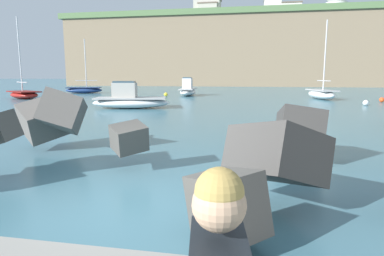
{
  "coord_description": "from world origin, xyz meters",
  "views": [
    {
      "loc": [
        2.08,
        -5.36,
        2.35
      ],
      "look_at": [
        0.98,
        0.5,
        1.4
      ],
      "focal_mm": 30.9,
      "sensor_mm": 36.0,
      "label": 1
    }
  ],
  "objects_px": {
    "station_building_west": "(208,14)",
    "station_building_east": "(272,10)",
    "boat_near_left": "(84,90)",
    "station_building_annex": "(207,12)",
    "boat_far_right": "(321,94)",
    "boat_near_right": "(130,100)",
    "boat_mid_centre": "(24,94)",
    "mooring_buoy_middle": "(382,100)",
    "boat_far_centre": "(188,90)",
    "station_building_central": "(290,15)",
    "mooring_buoy_outer": "(166,94)",
    "mooring_buoy_inner": "(366,103)"
  },
  "relations": [
    {
      "from": "boat_mid_centre",
      "to": "station_building_central",
      "type": "xyz_separation_m",
      "value": [
        32.28,
        69.62,
        18.6
      ]
    },
    {
      "from": "boat_mid_centre",
      "to": "mooring_buoy_outer",
      "type": "height_order",
      "value": "boat_mid_centre"
    },
    {
      "from": "station_building_west",
      "to": "station_building_east",
      "type": "height_order",
      "value": "station_building_east"
    },
    {
      "from": "mooring_buoy_inner",
      "to": "station_building_east",
      "type": "relative_size",
      "value": 0.08
    },
    {
      "from": "boat_near_left",
      "to": "boat_far_right",
      "type": "bearing_deg",
      "value": -11.52
    },
    {
      "from": "boat_far_centre",
      "to": "boat_near_right",
      "type": "bearing_deg",
      "value": -94.39
    },
    {
      "from": "boat_near_left",
      "to": "station_building_east",
      "type": "xyz_separation_m",
      "value": [
        26.16,
        48.8,
        18.25
      ]
    },
    {
      "from": "boat_near_left",
      "to": "station_building_annex",
      "type": "xyz_separation_m",
      "value": [
        9.22,
        51.38,
        18.87
      ]
    },
    {
      "from": "boat_far_centre",
      "to": "station_building_central",
      "type": "height_order",
      "value": "station_building_central"
    },
    {
      "from": "mooring_buoy_outer",
      "to": "boat_far_right",
      "type": "bearing_deg",
      "value": -5.01
    },
    {
      "from": "boat_near_left",
      "to": "boat_near_right",
      "type": "relative_size",
      "value": 1.22
    },
    {
      "from": "station_building_east",
      "to": "station_building_central",
      "type": "bearing_deg",
      "value": 62.18
    },
    {
      "from": "mooring_buoy_outer",
      "to": "station_building_east",
      "type": "bearing_deg",
      "value": 75.53
    },
    {
      "from": "boat_near_left",
      "to": "station_building_east",
      "type": "height_order",
      "value": "station_building_east"
    },
    {
      "from": "station_building_central",
      "to": "station_building_east",
      "type": "xyz_separation_m",
      "value": [
        -5.33,
        -10.1,
        -0.35
      ]
    },
    {
      "from": "boat_near_left",
      "to": "station_building_central",
      "type": "relative_size",
      "value": 1.04
    },
    {
      "from": "boat_near_right",
      "to": "station_building_east",
      "type": "height_order",
      "value": "station_building_east"
    },
    {
      "from": "boat_near_right",
      "to": "station_building_east",
      "type": "distance_m",
      "value": 70.55
    },
    {
      "from": "station_building_central",
      "to": "station_building_west",
      "type": "bearing_deg",
      "value": -159.86
    },
    {
      "from": "boat_far_centre",
      "to": "boat_far_right",
      "type": "distance_m",
      "value": 14.52
    },
    {
      "from": "station_building_central",
      "to": "station_building_annex",
      "type": "height_order",
      "value": "station_building_annex"
    },
    {
      "from": "boat_mid_centre",
      "to": "boat_near_left",
      "type": "bearing_deg",
      "value": 85.77
    },
    {
      "from": "boat_near_right",
      "to": "mooring_buoy_middle",
      "type": "relative_size",
      "value": 13.12
    },
    {
      "from": "boat_mid_centre",
      "to": "station_building_west",
      "type": "height_order",
      "value": "station_building_west"
    },
    {
      "from": "boat_near_left",
      "to": "station_building_west",
      "type": "height_order",
      "value": "station_building_west"
    },
    {
      "from": "boat_far_centre",
      "to": "station_building_central",
      "type": "bearing_deg",
      "value": 74.71
    },
    {
      "from": "station_building_west",
      "to": "boat_near_right",
      "type": "bearing_deg",
      "value": -86.8
    },
    {
      "from": "boat_far_centre",
      "to": "mooring_buoy_inner",
      "type": "distance_m",
      "value": 19.06
    },
    {
      "from": "boat_mid_centre",
      "to": "mooring_buoy_middle",
      "type": "relative_size",
      "value": 18.42
    },
    {
      "from": "boat_mid_centre",
      "to": "station_building_east",
      "type": "xyz_separation_m",
      "value": [
        26.95,
        59.52,
        18.25
      ]
    },
    {
      "from": "boat_far_right",
      "to": "station_building_annex",
      "type": "xyz_separation_m",
      "value": [
        -19.6,
        57.25,
        18.79
      ]
    },
    {
      "from": "station_building_east",
      "to": "boat_far_centre",
      "type": "bearing_deg",
      "value": -102.6
    },
    {
      "from": "station_building_east",
      "to": "boat_near_right",
      "type": "bearing_deg",
      "value": -100.75
    },
    {
      "from": "boat_far_centre",
      "to": "mooring_buoy_outer",
      "type": "xyz_separation_m",
      "value": [
        -2.2,
        -1.64,
        -0.43
      ]
    },
    {
      "from": "boat_mid_centre",
      "to": "boat_near_right",
      "type": "bearing_deg",
      "value": -27.68
    },
    {
      "from": "boat_near_left",
      "to": "mooring_buoy_inner",
      "type": "relative_size",
      "value": 15.97
    },
    {
      "from": "boat_far_centre",
      "to": "station_building_west",
      "type": "xyz_separation_m",
      "value": [
        -5.04,
        53.66,
        18.01
      ]
    },
    {
      "from": "station_building_west",
      "to": "mooring_buoy_middle",
      "type": "bearing_deg",
      "value": -68.39
    },
    {
      "from": "boat_near_left",
      "to": "station_building_central",
      "type": "distance_m",
      "value": 69.33
    },
    {
      "from": "station_building_west",
      "to": "boat_far_centre",
      "type": "bearing_deg",
      "value": -84.63
    },
    {
      "from": "station_building_annex",
      "to": "station_building_east",
      "type": "bearing_deg",
      "value": -8.66
    },
    {
      "from": "station_building_central",
      "to": "station_building_annex",
      "type": "distance_m",
      "value": 23.51
    },
    {
      "from": "mooring_buoy_middle",
      "to": "station_building_central",
      "type": "relative_size",
      "value": 0.07
    },
    {
      "from": "boat_near_left",
      "to": "mooring_buoy_outer",
      "type": "relative_size",
      "value": 15.97
    },
    {
      "from": "boat_far_right",
      "to": "mooring_buoy_outer",
      "type": "distance_m",
      "value": 16.46
    },
    {
      "from": "mooring_buoy_inner",
      "to": "station_building_east",
      "type": "height_order",
      "value": "station_building_east"
    },
    {
      "from": "boat_mid_centre",
      "to": "station_building_annex",
      "type": "distance_m",
      "value": 65.67
    },
    {
      "from": "station_building_central",
      "to": "mooring_buoy_middle",
      "type": "bearing_deg",
      "value": -88.47
    },
    {
      "from": "boat_mid_centre",
      "to": "station_building_east",
      "type": "height_order",
      "value": "station_building_east"
    },
    {
      "from": "boat_far_right",
      "to": "mooring_buoy_outer",
      "type": "relative_size",
      "value": 17.25
    }
  ]
}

